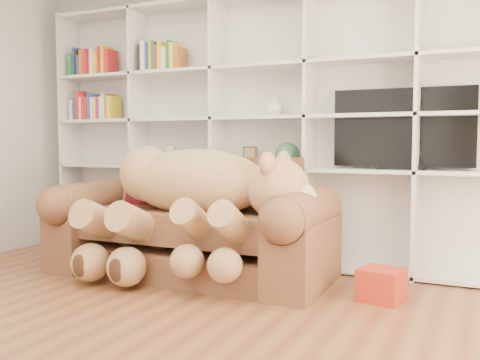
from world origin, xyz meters
The scene contains 14 objects.
floor centered at (0.00, 0.00, 0.00)m, with size 5.00×5.00×0.00m, color brown.
wall_back centered at (0.00, 2.50, 1.35)m, with size 5.00×0.02×2.70m, color silver.
bookshelf centered at (-0.24, 2.36, 1.31)m, with size 4.43×0.35×2.40m.
sofa centered at (-0.36, 1.66, 0.36)m, with size 2.28×0.99×0.96m.
teddy_bear centered at (-0.24, 1.47, 0.67)m, with size 1.77×0.95×1.03m.
throw_pillow centered at (-0.88, 1.82, 0.68)m, with size 0.38×0.12×0.38m, color #530E19.
gift_box centered at (1.20, 1.56, 0.11)m, with size 0.28×0.26×0.22m, color red.
tv centered at (1.20, 2.35, 1.19)m, with size 1.10×0.18×0.65m.
picture_frame centered at (-0.12, 2.30, 0.96)m, with size 0.14×0.03×0.17m, color #53361C.
green_vase centered at (0.24, 2.30, 0.97)m, with size 0.22×0.22×0.22m, color #2E5A39.
figurine_tall centered at (-0.97, 2.30, 0.96)m, with size 0.09×0.09×0.18m, color beige.
figurine_short centered at (-0.73, 2.30, 0.93)m, with size 0.08×0.08×0.14m, color beige.
snow_globe centered at (-0.69, 2.30, 0.93)m, with size 0.11×0.11×0.11m, color silver.
shelf_vase centered at (0.11, 2.30, 1.40)m, with size 0.16×0.16×0.17m, color silver.
Camera 1 is at (1.84, -2.10, 1.08)m, focal length 40.00 mm.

